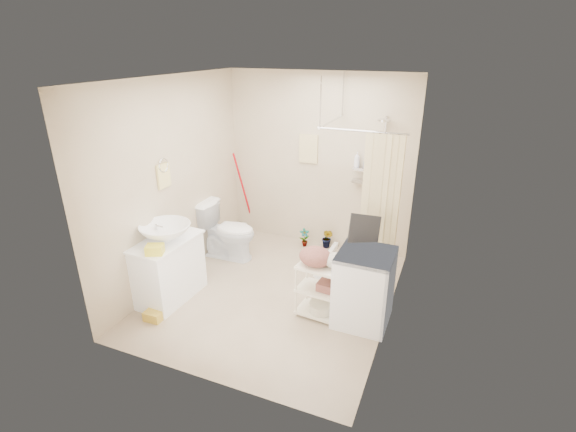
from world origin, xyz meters
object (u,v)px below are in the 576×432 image
object	(u,v)px
toilet	(228,230)
laundry_rack	(323,286)
washing_machine	(364,287)
vanity	(169,269)

from	to	relation	value
toilet	laundry_rack	bearing A→B (deg)	-118.10
toilet	washing_machine	xyz separation A→B (m)	(2.18, -0.78, 0.01)
washing_machine	laundry_rack	world-z (taller)	washing_machine
laundry_rack	washing_machine	bearing A→B (deg)	16.73
vanity	washing_machine	bearing A→B (deg)	13.23
vanity	laundry_rack	world-z (taller)	vanity
toilet	washing_machine	world-z (taller)	washing_machine
vanity	toilet	distance (m)	1.22
vanity	laundry_rack	bearing A→B (deg)	13.02
toilet	laundry_rack	xyz separation A→B (m)	(1.73, -0.87, -0.03)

